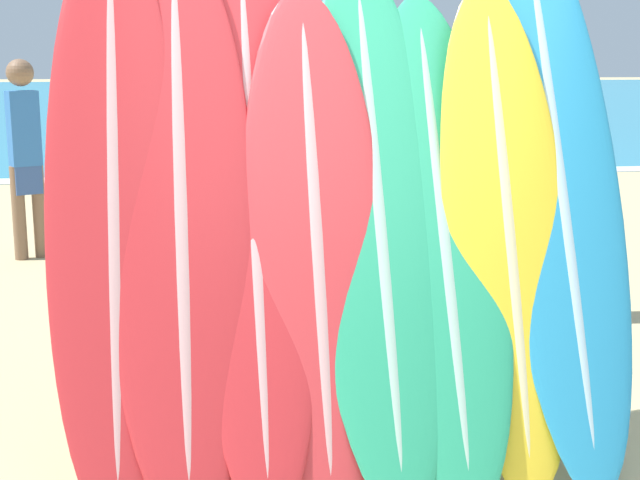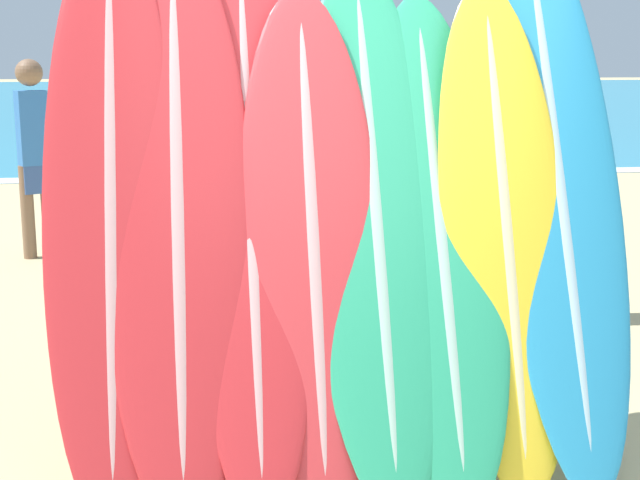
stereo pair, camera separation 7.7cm
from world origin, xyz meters
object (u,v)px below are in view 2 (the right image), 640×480
at_px(surfboard_slot_1, 178,210).
at_px(surfboard_slot_0, 111,204).
at_px(surfboard_slot_5, 439,236).
at_px(person_far_left, 34,151).
at_px(person_far_right, 218,129).
at_px(surfboard_slot_3, 312,238).
at_px(person_near_water, 559,183).
at_px(surfboard_slot_2, 250,206).
at_px(surfboard_rack, 347,373).
at_px(surfboard_slot_6, 505,229).
at_px(surfboard_slot_4, 375,217).
at_px(surfboard_slot_7, 556,181).
at_px(person_mid_beach, 411,174).

bearing_deg(surfboard_slot_1, surfboard_slot_0, 178.11).
bearing_deg(surfboard_slot_1, surfboard_slot_5, -2.32).
relative_size(person_far_left, person_far_right, 1.07).
bearing_deg(surfboard_slot_3, person_near_water, 46.73).
distance_m(surfboard_slot_3, person_far_right, 7.45).
xyz_separation_m(surfboard_slot_2, person_far_right, (0.06, 7.36, -0.26)).
bearing_deg(person_far_right, surfboard_rack, 179.14).
bearing_deg(surfboard_slot_6, person_near_water, 61.70).
relative_size(surfboard_slot_1, person_far_left, 1.31).
distance_m(surfboard_slot_1, person_near_water, 3.07).
distance_m(surfboard_slot_1, surfboard_slot_4, 0.79).
height_order(surfboard_slot_1, surfboard_slot_2, surfboard_slot_2).
distance_m(surfboard_slot_4, surfboard_slot_6, 0.54).
height_order(surfboard_slot_0, surfboard_slot_5, surfboard_slot_0).
height_order(surfboard_slot_7, person_far_left, surfboard_slot_7).
bearing_deg(surfboard_slot_0, surfboard_slot_7, 1.02).
distance_m(surfboard_slot_3, person_far_left, 4.83).
height_order(surfboard_rack, surfboard_slot_7, surfboard_slot_7).
distance_m(surfboard_slot_6, person_far_left, 5.19).
bearing_deg(surfboard_slot_3, surfboard_slot_2, 161.70).
bearing_deg(person_mid_beach, surfboard_slot_4, 32.99).
distance_m(surfboard_slot_5, surfboard_slot_6, 0.27).
bearing_deg(surfboard_slot_0, surfboard_slot_1, -1.89).
distance_m(surfboard_slot_6, person_far_right, 7.51).
bearing_deg(surfboard_slot_7, surfboard_slot_2, -179.30).
bearing_deg(surfboard_slot_7, surfboard_slot_6, -159.55).
relative_size(surfboard_slot_1, surfboard_slot_5, 1.12).
xyz_separation_m(person_near_water, person_mid_beach, (-0.84, 0.55, 0.01)).
height_order(surfboard_slot_4, surfboard_slot_6, surfboard_slot_4).
distance_m(surfboard_rack, surfboard_slot_3, 0.57).
bearing_deg(person_far_left, person_near_water, -60.12).
xyz_separation_m(surfboard_rack, surfboard_slot_5, (0.39, 0.06, 0.55)).
bearing_deg(surfboard_slot_6, surfboard_slot_7, 20.45).
bearing_deg(surfboard_slot_5, surfboard_slot_4, 172.38).
xyz_separation_m(surfboard_slot_4, surfboard_slot_6, (0.53, -0.05, -0.05)).
bearing_deg(surfboard_slot_7, surfboard_rack, -170.79).
relative_size(surfboard_slot_1, person_mid_beach, 1.32).
height_order(surfboard_slot_5, person_mid_beach, surfboard_slot_5).
bearing_deg(surfboard_slot_2, surfboard_slot_3, -18.30).
xyz_separation_m(surfboard_slot_2, surfboard_slot_4, (0.50, -0.03, -0.05)).
distance_m(surfboard_slot_0, surfboard_slot_1, 0.26).
height_order(surfboard_slot_1, person_far_left, surfboard_slot_1).
bearing_deg(surfboard_slot_6, surfboard_slot_3, -179.93).
distance_m(surfboard_slot_0, surfboard_slot_5, 1.32).
xyz_separation_m(surfboard_rack, person_far_left, (-1.97, 4.52, 0.48)).
bearing_deg(surfboard_slot_2, person_far_right, 89.54).
distance_m(surfboard_slot_3, surfboard_slot_7, 1.07).
bearing_deg(surfboard_slot_2, person_far_left, 109.97).
bearing_deg(surfboard_rack, person_mid_beach, 71.15).
distance_m(surfboard_slot_5, person_mid_beach, 2.56).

